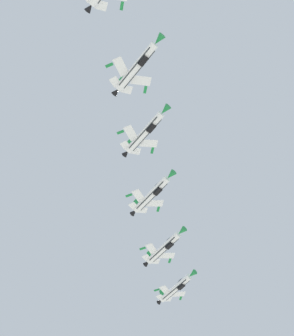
{
  "coord_description": "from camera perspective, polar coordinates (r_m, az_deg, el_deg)",
  "views": [
    {
      "loc": [
        0.77,
        -2.36,
        1.52
      ],
      "look_at": [
        26.59,
        45.42,
        90.11
      ],
      "focal_mm": 47.05,
      "sensor_mm": 36.0,
      "label": 1
    }
  ],
  "objects": [
    {
      "name": "fighter_jet_right_outer",
      "position": [
        115.74,
        2.23,
        -10.24
      ],
      "size": [
        10.36,
        15.9,
        4.38
      ],
      "rotation": [
        0.0,
        0.19,
        3.33
      ],
      "color": "silver"
    },
    {
      "name": "fighter_jet_right_wing",
      "position": [
        99.23,
        -0.23,
        4.71
      ],
      "size": [
        10.3,
        15.9,
        4.38
      ],
      "rotation": [
        0.0,
        0.22,
        3.33
      ],
      "color": "silver"
    },
    {
      "name": "fighter_jet_trail_slot",
      "position": [
        129.73,
        3.78,
        -15.22
      ],
      "size": [
        10.24,
        15.9,
        4.45
      ],
      "rotation": [
        0.0,
        0.24,
        3.33
      ],
      "color": "silver"
    },
    {
      "name": "fighter_jet_left_outer",
      "position": [
        105.79,
        0.65,
        -3.37
      ],
      "size": [
        10.24,
        15.9,
        4.46
      ],
      "rotation": [
        0.0,
        0.25,
        3.33
      ],
      "color": "silver"
    },
    {
      "name": "fighter_jet_left_wing",
      "position": [
        91.68,
        -1.3,
        13.06
      ],
      "size": [
        10.38,
        15.9,
        4.38
      ],
      "rotation": [
        0.0,
        0.17,
        3.33
      ],
      "color": "silver"
    }
  ]
}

